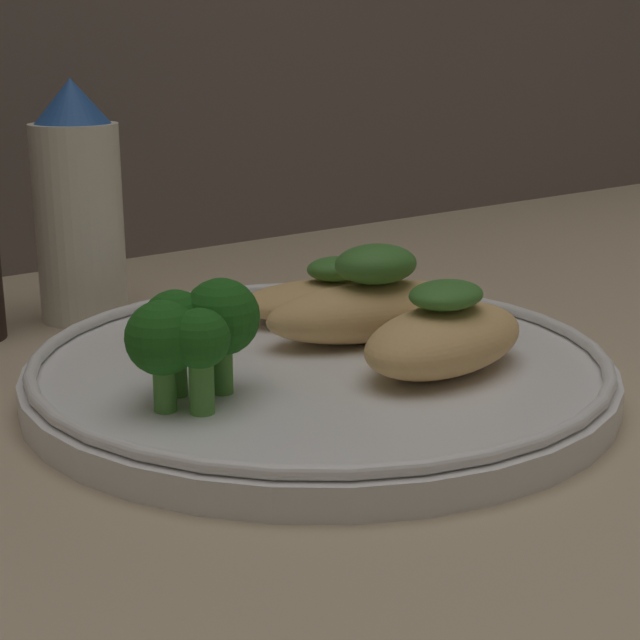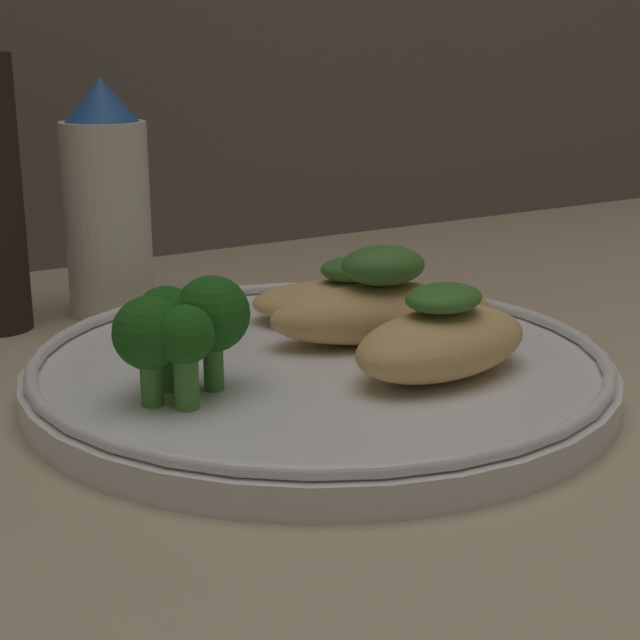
# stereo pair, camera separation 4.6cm
# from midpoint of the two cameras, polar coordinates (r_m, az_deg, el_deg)

# --- Properties ---
(ground_plane) EXTENTS (1.80, 1.80, 0.01)m
(ground_plane) POSITION_cam_midpoint_polar(r_m,az_deg,el_deg) (0.47, 2.80, -4.59)
(ground_plane) COLOR tan
(plate) EXTENTS (0.28, 0.28, 0.02)m
(plate) POSITION_cam_midpoint_polar(r_m,az_deg,el_deg) (0.47, 2.82, -2.88)
(plate) COLOR white
(plate) RESTS_ON ground_plane
(grilled_meat_front) EXTENTS (0.10, 0.07, 0.04)m
(grilled_meat_front) POSITION_cam_midpoint_polar(r_m,az_deg,el_deg) (0.45, 10.06, -1.16)
(grilled_meat_front) COLOR tan
(grilled_meat_front) RESTS_ON plate
(grilled_meat_middle) EXTENTS (0.12, 0.07, 0.05)m
(grilled_meat_middle) POSITION_cam_midpoint_polar(r_m,az_deg,el_deg) (0.49, 6.32, 0.80)
(grilled_meat_middle) COLOR tan
(grilled_meat_middle) RESTS_ON plate
(grilled_meat_back) EXTENTS (0.12, 0.09, 0.03)m
(grilled_meat_back) POSITION_cam_midpoint_polar(r_m,az_deg,el_deg) (0.53, 4.22, 1.25)
(grilled_meat_back) COLOR tan
(grilled_meat_back) RESTS_ON plate
(broccoli_bunch) EXTENTS (0.06, 0.05, 0.05)m
(broccoli_bunch) POSITION_cam_midpoint_polar(r_m,az_deg,el_deg) (0.41, -5.02, -0.42)
(broccoli_bunch) COLOR #4C8E38
(broccoli_bunch) RESTS_ON plate
(sauce_bottle) EXTENTS (0.05, 0.05, 0.14)m
(sauce_bottle) POSITION_cam_midpoint_polar(r_m,az_deg,el_deg) (0.60, -10.14, 6.69)
(sauce_bottle) COLOR silver
(sauce_bottle) RESTS_ON ground_plane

